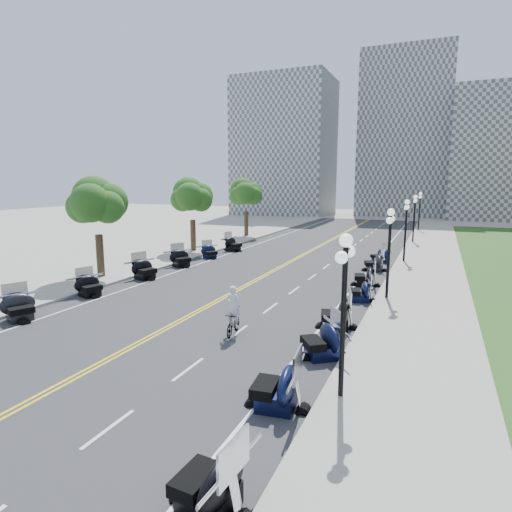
% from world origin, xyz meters
% --- Properties ---
extents(ground, '(160.00, 160.00, 0.00)m').
position_xyz_m(ground, '(0.00, 0.00, 0.00)').
color(ground, gray).
extents(road, '(16.00, 90.00, 0.01)m').
position_xyz_m(road, '(0.00, 10.00, 0.00)').
color(road, '#333335').
rests_on(road, ground).
extents(centerline_yellow_a, '(0.12, 90.00, 0.00)m').
position_xyz_m(centerline_yellow_a, '(-0.12, 10.00, 0.01)').
color(centerline_yellow_a, yellow).
rests_on(centerline_yellow_a, road).
extents(centerline_yellow_b, '(0.12, 90.00, 0.00)m').
position_xyz_m(centerline_yellow_b, '(0.12, 10.00, 0.01)').
color(centerline_yellow_b, yellow).
rests_on(centerline_yellow_b, road).
extents(edge_line_north, '(0.12, 90.00, 0.00)m').
position_xyz_m(edge_line_north, '(6.40, 10.00, 0.01)').
color(edge_line_north, white).
rests_on(edge_line_north, road).
extents(edge_line_south, '(0.12, 90.00, 0.00)m').
position_xyz_m(edge_line_south, '(-6.40, 10.00, 0.01)').
color(edge_line_south, white).
rests_on(edge_line_south, road).
extents(lane_dash_3, '(0.12, 2.00, 0.00)m').
position_xyz_m(lane_dash_3, '(3.20, -12.00, 0.01)').
color(lane_dash_3, white).
rests_on(lane_dash_3, road).
extents(lane_dash_4, '(0.12, 2.00, 0.00)m').
position_xyz_m(lane_dash_4, '(3.20, -8.00, 0.01)').
color(lane_dash_4, white).
rests_on(lane_dash_4, road).
extents(lane_dash_5, '(0.12, 2.00, 0.00)m').
position_xyz_m(lane_dash_5, '(3.20, -4.00, 0.01)').
color(lane_dash_5, white).
rests_on(lane_dash_5, road).
extents(lane_dash_6, '(0.12, 2.00, 0.00)m').
position_xyz_m(lane_dash_6, '(3.20, 0.00, 0.01)').
color(lane_dash_6, white).
rests_on(lane_dash_6, road).
extents(lane_dash_7, '(0.12, 2.00, 0.00)m').
position_xyz_m(lane_dash_7, '(3.20, 4.00, 0.01)').
color(lane_dash_7, white).
rests_on(lane_dash_7, road).
extents(lane_dash_8, '(0.12, 2.00, 0.00)m').
position_xyz_m(lane_dash_8, '(3.20, 8.00, 0.01)').
color(lane_dash_8, white).
rests_on(lane_dash_8, road).
extents(lane_dash_9, '(0.12, 2.00, 0.00)m').
position_xyz_m(lane_dash_9, '(3.20, 12.00, 0.01)').
color(lane_dash_9, white).
rests_on(lane_dash_9, road).
extents(lane_dash_10, '(0.12, 2.00, 0.00)m').
position_xyz_m(lane_dash_10, '(3.20, 16.00, 0.01)').
color(lane_dash_10, white).
rests_on(lane_dash_10, road).
extents(lane_dash_11, '(0.12, 2.00, 0.00)m').
position_xyz_m(lane_dash_11, '(3.20, 20.00, 0.01)').
color(lane_dash_11, white).
rests_on(lane_dash_11, road).
extents(lane_dash_12, '(0.12, 2.00, 0.00)m').
position_xyz_m(lane_dash_12, '(3.20, 24.00, 0.01)').
color(lane_dash_12, white).
rests_on(lane_dash_12, road).
extents(lane_dash_13, '(0.12, 2.00, 0.00)m').
position_xyz_m(lane_dash_13, '(3.20, 28.00, 0.01)').
color(lane_dash_13, white).
rests_on(lane_dash_13, road).
extents(lane_dash_14, '(0.12, 2.00, 0.00)m').
position_xyz_m(lane_dash_14, '(3.20, 32.00, 0.01)').
color(lane_dash_14, white).
rests_on(lane_dash_14, road).
extents(lane_dash_15, '(0.12, 2.00, 0.00)m').
position_xyz_m(lane_dash_15, '(3.20, 36.00, 0.01)').
color(lane_dash_15, white).
rests_on(lane_dash_15, road).
extents(lane_dash_16, '(0.12, 2.00, 0.00)m').
position_xyz_m(lane_dash_16, '(3.20, 40.00, 0.01)').
color(lane_dash_16, white).
rests_on(lane_dash_16, road).
extents(lane_dash_17, '(0.12, 2.00, 0.00)m').
position_xyz_m(lane_dash_17, '(3.20, 44.00, 0.01)').
color(lane_dash_17, white).
rests_on(lane_dash_17, road).
extents(lane_dash_18, '(0.12, 2.00, 0.00)m').
position_xyz_m(lane_dash_18, '(3.20, 48.00, 0.01)').
color(lane_dash_18, white).
rests_on(lane_dash_18, road).
extents(lane_dash_19, '(0.12, 2.00, 0.00)m').
position_xyz_m(lane_dash_19, '(3.20, 52.00, 0.01)').
color(lane_dash_19, white).
rests_on(lane_dash_19, road).
extents(sidewalk_north, '(5.00, 90.00, 0.15)m').
position_xyz_m(sidewalk_north, '(10.50, 10.00, 0.07)').
color(sidewalk_north, '#9E9991').
rests_on(sidewalk_north, ground).
extents(sidewalk_south, '(5.00, 90.00, 0.15)m').
position_xyz_m(sidewalk_south, '(-10.50, 10.00, 0.07)').
color(sidewalk_south, '#9E9991').
rests_on(sidewalk_south, ground).
extents(distant_block_a, '(18.00, 14.00, 26.00)m').
position_xyz_m(distant_block_a, '(-18.00, 62.00, 13.00)').
color(distant_block_a, gray).
rests_on(distant_block_a, ground).
extents(distant_block_b, '(16.00, 12.00, 30.00)m').
position_xyz_m(distant_block_b, '(4.00, 68.00, 15.00)').
color(distant_block_b, gray).
rests_on(distant_block_b, ground).
extents(street_lamp_1, '(0.50, 1.20, 4.90)m').
position_xyz_m(street_lamp_1, '(8.60, -8.00, 2.60)').
color(street_lamp_1, black).
rests_on(street_lamp_1, sidewalk_north).
extents(street_lamp_2, '(0.50, 1.20, 4.90)m').
position_xyz_m(street_lamp_2, '(8.60, 4.00, 2.60)').
color(street_lamp_2, black).
rests_on(street_lamp_2, sidewalk_north).
extents(street_lamp_3, '(0.50, 1.20, 4.90)m').
position_xyz_m(street_lamp_3, '(8.60, 16.00, 2.60)').
color(street_lamp_3, black).
rests_on(street_lamp_3, sidewalk_north).
extents(street_lamp_4, '(0.50, 1.20, 4.90)m').
position_xyz_m(street_lamp_4, '(8.60, 28.00, 2.60)').
color(street_lamp_4, black).
rests_on(street_lamp_4, sidewalk_north).
extents(street_lamp_5, '(0.50, 1.20, 4.90)m').
position_xyz_m(street_lamp_5, '(8.60, 40.00, 2.60)').
color(street_lamp_5, black).
rests_on(street_lamp_5, sidewalk_north).
extents(tree_2, '(4.80, 4.80, 9.20)m').
position_xyz_m(tree_2, '(-10.00, 2.00, 4.75)').
color(tree_2, '#235619').
rests_on(tree_2, sidewalk_south).
extents(tree_3, '(4.80, 4.80, 9.20)m').
position_xyz_m(tree_3, '(-10.00, 14.00, 4.75)').
color(tree_3, '#235619').
rests_on(tree_3, sidewalk_south).
extents(tree_4, '(4.80, 4.80, 9.20)m').
position_xyz_m(tree_4, '(-10.00, 26.00, 4.75)').
color(tree_4, '#235619').
rests_on(tree_4, sidewalk_south).
extents(motorcycle_n_2, '(2.18, 2.18, 1.43)m').
position_xyz_m(motorcycle_n_2, '(7.11, -13.45, 0.72)').
color(motorcycle_n_2, black).
rests_on(motorcycle_n_2, road).
extents(motorcycle_n_3, '(2.38, 2.38, 1.50)m').
position_xyz_m(motorcycle_n_3, '(6.97, -9.21, 0.75)').
color(motorcycle_n_3, black).
rests_on(motorcycle_n_3, road).
extents(motorcycle_n_4, '(2.94, 2.94, 1.47)m').
position_xyz_m(motorcycle_n_4, '(7.26, -5.13, 0.74)').
color(motorcycle_n_4, black).
rests_on(motorcycle_n_4, road).
extents(motorcycle_n_5, '(2.54, 2.54, 1.45)m').
position_xyz_m(motorcycle_n_5, '(7.03, -1.71, 0.73)').
color(motorcycle_n_5, black).
rests_on(motorcycle_n_5, road).
extents(motorcycle_n_6, '(2.27, 2.27, 1.30)m').
position_xyz_m(motorcycle_n_6, '(7.26, 3.19, 0.65)').
color(motorcycle_n_6, black).
rests_on(motorcycle_n_6, road).
extents(motorcycle_n_7, '(2.33, 2.33, 1.41)m').
position_xyz_m(motorcycle_n_7, '(6.95, 6.84, 0.70)').
color(motorcycle_n_7, black).
rests_on(motorcycle_n_7, road).
extents(motorcycle_n_8, '(2.49, 2.49, 1.41)m').
position_xyz_m(motorcycle_n_8, '(6.83, 11.68, 0.70)').
color(motorcycle_n_8, black).
rests_on(motorcycle_n_8, road).
extents(motorcycle_n_9, '(2.53, 2.53, 1.26)m').
position_xyz_m(motorcycle_n_9, '(6.77, 15.30, 0.63)').
color(motorcycle_n_9, black).
rests_on(motorcycle_n_9, road).
extents(motorcycle_s_4, '(2.67, 2.67, 1.41)m').
position_xyz_m(motorcycle_s_4, '(-7.09, -6.53, 0.71)').
color(motorcycle_s_4, black).
rests_on(motorcycle_s_4, road).
extents(motorcycle_s_5, '(2.43, 2.43, 1.34)m').
position_xyz_m(motorcycle_s_5, '(-7.24, -1.90, 0.67)').
color(motorcycle_s_5, black).
rests_on(motorcycle_s_5, road).
extents(motorcycle_s_6, '(2.61, 2.61, 1.46)m').
position_xyz_m(motorcycle_s_6, '(-7.08, 2.95, 0.73)').
color(motorcycle_s_6, black).
rests_on(motorcycle_s_6, road).
extents(motorcycle_s_7, '(2.82, 2.82, 1.44)m').
position_xyz_m(motorcycle_s_7, '(-7.17, 7.53, 0.72)').
color(motorcycle_s_7, black).
rests_on(motorcycle_s_7, road).
extents(motorcycle_s_8, '(2.48, 2.48, 1.25)m').
position_xyz_m(motorcycle_s_8, '(-6.90, 11.58, 0.63)').
color(motorcycle_s_8, black).
rests_on(motorcycle_s_8, road).
extents(motorcycle_s_9, '(2.41, 2.41, 1.47)m').
position_xyz_m(motorcycle_s_9, '(-6.73, 15.80, 0.74)').
color(motorcycle_s_9, black).
rests_on(motorcycle_s_9, road).
extents(bicycle, '(0.72, 1.75, 1.02)m').
position_xyz_m(bicycle, '(3.14, -4.27, 0.51)').
color(bicycle, '#A51414').
rests_on(bicycle, road).
extents(cyclist_rider, '(0.67, 0.44, 1.84)m').
position_xyz_m(cyclist_rider, '(3.14, -4.27, 1.94)').
color(cyclist_rider, silver).
rests_on(cyclist_rider, bicycle).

